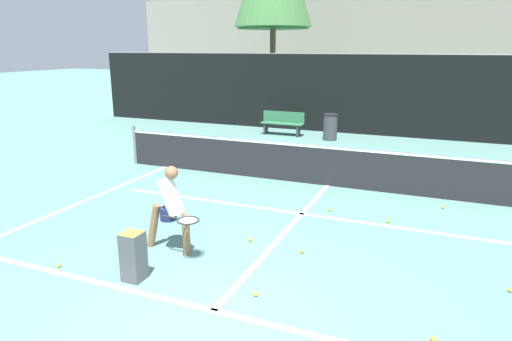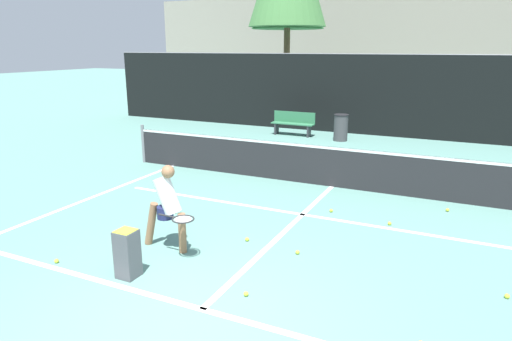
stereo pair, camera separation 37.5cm
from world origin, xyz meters
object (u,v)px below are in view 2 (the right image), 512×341
at_px(ball_hopper, 127,253).
at_px(courtside_bench, 293,123).
at_px(trash_bin, 341,128).
at_px(parked_car, 476,116).
at_px(player_practicing, 167,204).

distance_m(ball_hopper, courtside_bench, 11.25).
distance_m(trash_bin, parked_car, 5.64).
bearing_deg(trash_bin, parked_car, 41.78).
bearing_deg(player_practicing, parked_car, 74.00).
xyz_separation_m(ball_hopper, trash_bin, (0.12, 10.87, 0.09)).
relative_size(trash_bin, parked_car, 0.22).
height_order(player_practicing, ball_hopper, player_practicing).
xyz_separation_m(courtside_bench, parked_car, (6.06, 3.52, 0.18)).
relative_size(courtside_bench, trash_bin, 1.74).
relative_size(courtside_bench, parked_car, 0.38).
relative_size(player_practicing, ball_hopper, 1.99).
bearing_deg(player_practicing, ball_hopper, -87.09).
bearing_deg(courtside_bench, ball_hopper, -80.73).
xyz_separation_m(player_practicing, ball_hopper, (0.02, -1.00, -0.40)).
relative_size(ball_hopper, parked_car, 0.17).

